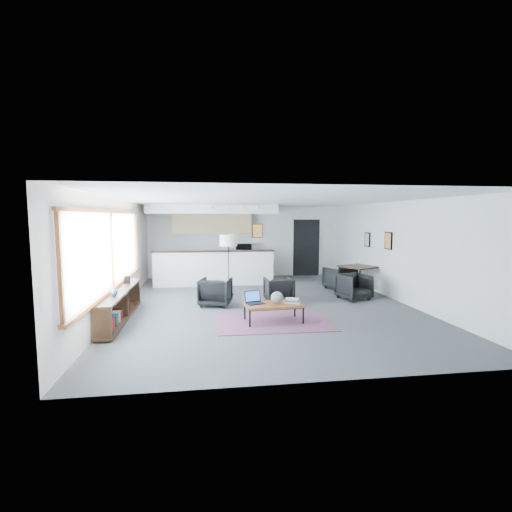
{
  "coord_description": "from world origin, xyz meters",
  "views": [
    {
      "loc": [
        -1.53,
        -9.07,
        2.19
      ],
      "look_at": [
        -0.18,
        0.4,
        1.18
      ],
      "focal_mm": 26.0,
      "sensor_mm": 36.0,
      "label": 1
    }
  ],
  "objects": [
    {
      "name": "room",
      "position": [
        0.0,
        0.0,
        1.3
      ],
      "size": [
        7.02,
        9.02,
        2.62
      ],
      "color": "#464649",
      "rests_on": "ground"
    },
    {
      "name": "window",
      "position": [
        -3.46,
        -0.9,
        1.46
      ],
      "size": [
        0.1,
        5.95,
        1.66
      ],
      "color": "#8CBFFF",
      "rests_on": "room"
    },
    {
      "name": "console",
      "position": [
        -3.3,
        -1.05,
        0.33
      ],
      "size": [
        0.35,
        3.0,
        0.8
      ],
      "color": "#311E11",
      "rests_on": "floor"
    },
    {
      "name": "kitchenette",
      "position": [
        -1.2,
        3.71,
        1.38
      ],
      "size": [
        4.2,
        1.96,
        2.6
      ],
      "color": "white",
      "rests_on": "floor"
    },
    {
      "name": "doorway",
      "position": [
        2.3,
        4.42,
        1.07
      ],
      "size": [
        1.1,
        0.12,
        2.15
      ],
      "color": "black",
      "rests_on": "room"
    },
    {
      "name": "track_light",
      "position": [
        -0.59,
        2.2,
        2.53
      ],
      "size": [
        1.6,
        0.07,
        0.15
      ],
      "color": "silver",
      "rests_on": "room"
    },
    {
      "name": "wall_art_lower",
      "position": [
        3.47,
        0.4,
        1.55
      ],
      "size": [
        0.03,
        0.38,
        0.48
      ],
      "color": "black",
      "rests_on": "room"
    },
    {
      "name": "wall_art_upper",
      "position": [
        3.47,
        1.7,
        1.5
      ],
      "size": [
        0.03,
        0.34,
        0.44
      ],
      "color": "black",
      "rests_on": "room"
    },
    {
      "name": "kilim_rug",
      "position": [
        -0.1,
        -1.63,
        0.01
      ],
      "size": [
        2.4,
        1.66,
        0.01
      ],
      "rotation": [
        0.0,
        0.0,
        -0.02
      ],
      "color": "#62364C",
      "rests_on": "floor"
    },
    {
      "name": "coffee_table",
      "position": [
        -0.1,
        -1.63,
        0.37
      ],
      "size": [
        1.25,
        0.73,
        0.4
      ],
      "rotation": [
        0.0,
        0.0,
        0.07
      ],
      "color": "brown",
      "rests_on": "floor"
    },
    {
      "name": "laptop",
      "position": [
        -0.5,
        -1.53,
        0.47
      ],
      "size": [
        0.42,
        0.38,
        0.25
      ],
      "rotation": [
        0.0,
        0.0,
        0.32
      ],
      "color": "black",
      "rests_on": "coffee_table"
    },
    {
      "name": "ceramic_pot",
      "position": [
        -0.03,
        -1.66,
        0.52
      ],
      "size": [
        0.26,
        0.26,
        0.26
      ],
      "rotation": [
        0.0,
        0.0,
        -0.17
      ],
      "color": "gray",
      "rests_on": "coffee_table"
    },
    {
      "name": "book_stack",
      "position": [
        0.31,
        -1.63,
        0.44
      ],
      "size": [
        0.39,
        0.35,
        0.1
      ],
      "rotation": [
        0.0,
        0.0,
        -0.36
      ],
      "color": "silver",
      "rests_on": "coffee_table"
    },
    {
      "name": "coaster",
      "position": [
        0.05,
        -1.87,
        0.4
      ],
      "size": [
        0.11,
        0.11,
        0.01
      ],
      "rotation": [
        0.0,
        0.0,
        -0.13
      ],
      "color": "#E5590C",
      "rests_on": "coffee_table"
    },
    {
      "name": "armchair_left",
      "position": [
        -1.25,
        0.01,
        0.38
      ],
      "size": [
        0.89,
        0.86,
        0.75
      ],
      "primitive_type": "imported",
      "rotation": [
        0.0,
        0.0,
        2.87
      ],
      "color": "black",
      "rests_on": "floor"
    },
    {
      "name": "armchair_right",
      "position": [
        0.39,
        0.19,
        0.35
      ],
      "size": [
        0.71,
        0.67,
        0.7
      ],
      "primitive_type": "imported",
      "rotation": [
        0.0,
        0.0,
        3.18
      ],
      "color": "black",
      "rests_on": "floor"
    },
    {
      "name": "floor_lamp",
      "position": [
        -0.83,
        1.3,
        1.48
      ],
      "size": [
        0.51,
        0.51,
        1.7
      ],
      "rotation": [
        0.0,
        0.0,
        -0.03
      ],
      "color": "black",
      "rests_on": "floor"
    },
    {
      "name": "dining_table",
      "position": [
        2.99,
        1.19,
        0.69
      ],
      "size": [
        1.19,
        1.19,
        0.76
      ],
      "rotation": [
        0.0,
        0.0,
        0.43
      ],
      "color": "#311E11",
      "rests_on": "floor"
    },
    {
      "name": "dining_chair_near",
      "position": [
        2.44,
        0.19,
        0.32
      ],
      "size": [
        0.76,
        0.74,
        0.63
      ],
      "primitive_type": "imported",
      "rotation": [
        0.0,
        0.0,
        0.3
      ],
      "color": "black",
      "rests_on": "floor"
    },
    {
      "name": "dining_chair_far",
      "position": [
        2.56,
        1.62,
        0.32
      ],
      "size": [
        0.79,
        0.77,
        0.64
      ],
      "primitive_type": "imported",
      "rotation": [
        0.0,
        0.0,
        3.52
      ],
      "color": "black",
      "rests_on": "floor"
    },
    {
      "name": "microwave",
      "position": [
        -0.1,
        4.15,
        1.11
      ],
      "size": [
        0.55,
        0.32,
        0.36
      ],
      "primitive_type": "imported",
      "rotation": [
        0.0,
        0.0,
        0.03
      ],
      "color": "black",
      "rests_on": "kitchenette"
    }
  ]
}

